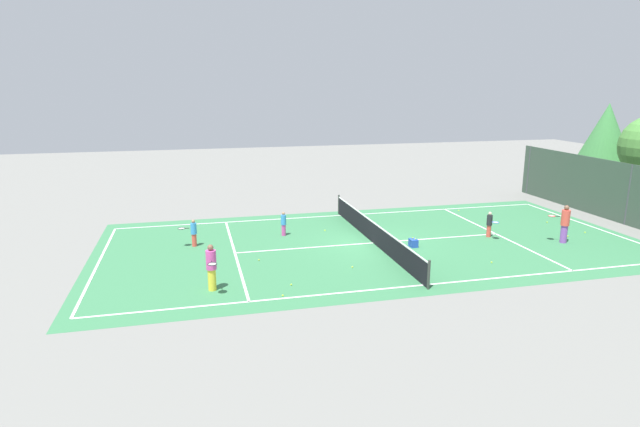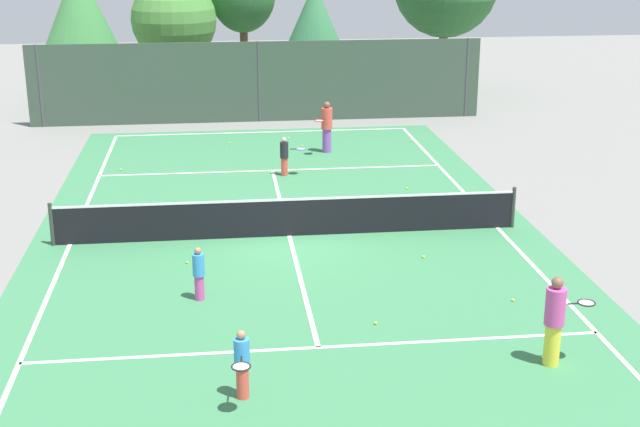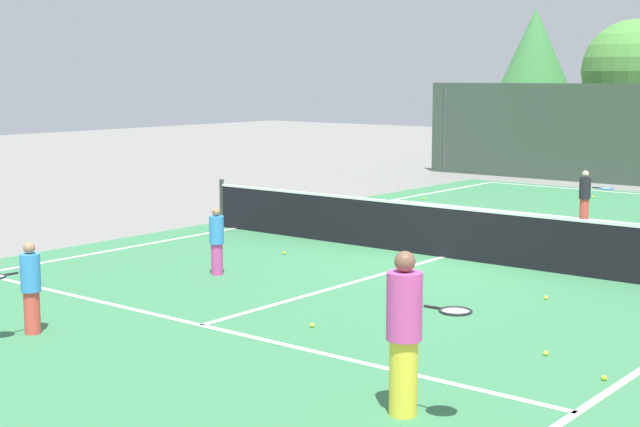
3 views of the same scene
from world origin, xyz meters
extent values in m
plane|color=slate|center=(0.00, 0.00, 0.00)|extent=(80.00, 80.00, 0.00)
cube|color=#387A4C|center=(0.00, 0.00, 0.00)|extent=(13.00, 25.00, 0.00)
cube|color=white|center=(-5.50, 0.00, 0.01)|extent=(0.10, 24.00, 0.01)
cube|color=white|center=(5.50, 0.00, 0.01)|extent=(0.10, 24.00, 0.01)
cube|color=white|center=(0.00, 12.00, 0.01)|extent=(11.00, 0.10, 0.01)
cube|color=white|center=(0.00, -6.40, 0.01)|extent=(11.00, 0.10, 0.01)
cube|color=white|center=(0.00, 6.40, 0.01)|extent=(11.00, 0.10, 0.01)
cube|color=white|center=(0.00, 0.00, 0.01)|extent=(0.10, 12.80, 0.01)
cylinder|color=#333833|center=(-5.90, 0.00, 0.55)|extent=(0.10, 0.10, 1.10)
cylinder|color=#333833|center=(5.90, 0.00, 0.55)|extent=(0.10, 0.10, 1.10)
cube|color=black|center=(0.00, 0.00, 0.47)|extent=(11.80, 0.03, 0.95)
cube|color=white|center=(0.00, 0.00, 0.97)|extent=(11.80, 0.04, 0.05)
cube|color=#384C3D|center=(0.00, 14.00, 1.60)|extent=(18.00, 0.06, 3.20)
cylinder|color=#3F4447|center=(-8.50, 14.00, 1.60)|extent=(0.12, 0.12, 3.20)
cylinder|color=#3F4447|center=(0.00, 14.00, 1.60)|extent=(0.12, 0.12, 3.20)
cylinder|color=#3F4447|center=(8.50, 14.00, 1.60)|extent=(0.12, 0.12, 3.20)
cylinder|color=brown|center=(2.57, 16.99, 1.10)|extent=(0.39, 0.39, 2.20)
cone|color=#337547|center=(2.57, 16.99, 3.73)|extent=(2.75, 2.75, 3.05)
cylinder|color=brown|center=(-3.42, 18.59, 1.11)|extent=(0.37, 0.37, 2.22)
sphere|color=#4C8E3D|center=(-3.42, 18.59, 3.61)|extent=(3.71, 3.71, 3.71)
cylinder|color=brown|center=(-7.45, 18.86, 1.12)|extent=(0.44, 0.44, 2.25)
cone|color=#3D8442|center=(-7.45, 18.86, 4.13)|extent=(3.39, 3.39, 3.77)
cylinder|color=brown|center=(8.87, 19.39, 1.59)|extent=(0.41, 0.41, 3.17)
cylinder|color=brown|center=(-0.34, 19.91, 1.65)|extent=(0.36, 0.36, 3.31)
cylinder|color=purple|center=(2.06, 8.62, 0.42)|extent=(0.31, 0.31, 0.83)
cylinder|color=#E54C3F|center=(2.06, 8.62, 1.20)|extent=(0.38, 0.38, 0.73)
sphere|color=brown|center=(2.06, 8.62, 1.68)|extent=(0.23, 0.23, 0.23)
cylinder|color=black|center=(1.87, 8.34, 1.23)|extent=(0.14, 0.18, 0.03)
torus|color=red|center=(1.73, 8.13, 1.23)|extent=(0.46, 0.46, 0.03)
cylinder|color=silver|center=(1.73, 8.13, 1.23)|extent=(0.38, 0.38, 0.00)
cylinder|color=#D14799|center=(-2.24, -3.83, 0.28)|extent=(0.20, 0.20, 0.55)
cylinder|color=#388CD8|center=(-2.24, -3.83, 0.79)|extent=(0.25, 0.25, 0.48)
sphere|color=#A37556|center=(-2.24, -3.83, 1.11)|extent=(0.15, 0.15, 0.15)
cylinder|color=#E54C3F|center=(-1.48, -8.10, 0.29)|extent=(0.21, 0.21, 0.58)
cylinder|color=#388CD8|center=(-1.48, -8.10, 0.84)|extent=(0.27, 0.27, 0.51)
sphere|color=#A37556|center=(-1.48, -8.10, 1.17)|extent=(0.16, 0.16, 0.16)
cylinder|color=black|center=(-1.50, -8.38, 0.86)|extent=(0.04, 0.20, 0.03)
torus|color=black|center=(-1.51, -8.63, 0.86)|extent=(0.35, 0.35, 0.03)
cylinder|color=silver|center=(-1.51, -8.63, 0.86)|extent=(0.29, 0.29, 0.00)
cylinder|color=#E54C3F|center=(0.34, 5.77, 0.29)|extent=(0.21, 0.21, 0.58)
cylinder|color=#232328|center=(0.34, 5.77, 0.83)|extent=(0.27, 0.27, 0.51)
sphere|color=beige|center=(0.34, 5.77, 1.16)|extent=(0.16, 0.16, 0.16)
cylinder|color=black|center=(0.63, 5.77, 0.86)|extent=(0.20, 0.03, 0.03)
torus|color=blue|center=(0.88, 5.76, 0.86)|extent=(0.34, 0.34, 0.03)
cylinder|color=silver|center=(0.88, 5.76, 0.86)|extent=(0.28, 0.28, 0.00)
cylinder|color=yellow|center=(4.13, -7.55, 0.40)|extent=(0.29, 0.29, 0.80)
cylinder|color=#D14799|center=(4.13, -7.55, 1.14)|extent=(0.36, 0.36, 0.70)
sphere|color=brown|center=(4.13, -7.55, 1.60)|extent=(0.22, 0.22, 0.22)
cylinder|color=black|center=(4.46, -7.54, 1.18)|extent=(0.20, 0.04, 0.03)
torus|color=black|center=(4.71, -7.54, 1.18)|extent=(0.34, 0.34, 0.03)
cylinder|color=silver|center=(4.71, -7.54, 1.18)|extent=(0.28, 0.28, 0.00)
cube|color=blue|center=(0.98, 1.57, 0.18)|extent=(0.42, 0.32, 0.36)
sphere|color=#CCE533|center=(0.90, 1.57, 0.39)|extent=(0.07, 0.07, 0.07)
sphere|color=#CCE533|center=(1.07, 1.62, 0.39)|extent=(0.07, 0.07, 0.07)
sphere|color=#CCE533|center=(-0.62, 0.61, 0.03)|extent=(0.07, 0.07, 0.07)
sphere|color=#CCE533|center=(3.06, -1.98, 0.03)|extent=(0.07, 0.07, 0.07)
sphere|color=#CCE533|center=(3.88, 3.79, 0.03)|extent=(0.07, 0.07, 0.07)
sphere|color=#CCE533|center=(0.91, 10.80, 0.03)|extent=(0.07, 0.07, 0.07)
sphere|color=#CCE533|center=(5.34, 9.85, 0.03)|extent=(0.07, 0.07, 0.07)
sphere|color=#CCE533|center=(-1.30, 10.26, 0.03)|extent=(0.07, 0.07, 0.07)
sphere|color=#CCE533|center=(-2.56, -1.67, 0.03)|extent=(0.07, 0.07, 0.07)
sphere|color=#CCE533|center=(1.26, -5.51, 0.03)|extent=(0.07, 0.07, 0.07)
sphere|color=#CCE533|center=(5.31, -5.20, 0.03)|extent=(0.07, 0.07, 0.07)
sphere|color=#CCE533|center=(-4.88, 6.98, 0.03)|extent=(0.07, 0.07, 0.07)
sphere|color=#CCE533|center=(4.36, -4.73, 0.03)|extent=(0.07, 0.07, 0.07)
sphere|color=#CCE533|center=(1.28, 9.51, 0.03)|extent=(0.07, 0.07, 0.07)
camera|label=1|loc=(22.31, -8.06, 7.16)|focal=29.69mm
camera|label=2|loc=(-1.78, -21.64, 7.67)|focal=50.38mm
camera|label=3|loc=(9.26, -15.32, 3.44)|focal=53.05mm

